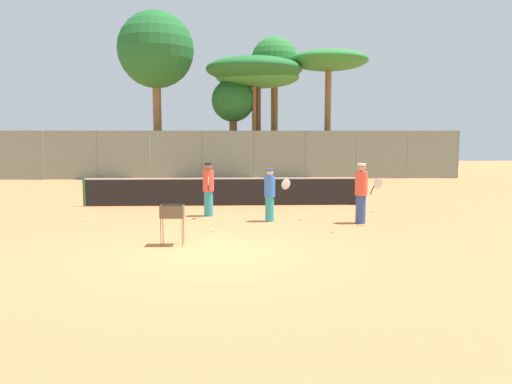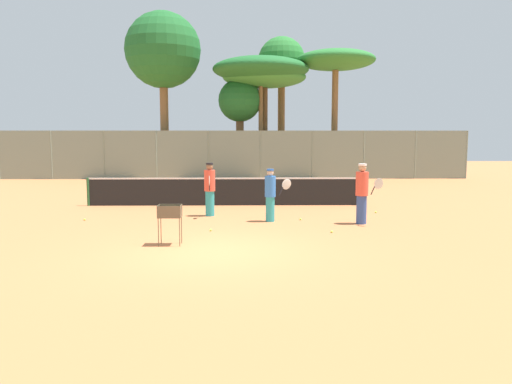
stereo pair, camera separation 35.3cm
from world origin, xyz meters
The scene contains 19 objects.
ground_plane centered at (0.00, 0.00, 0.00)m, with size 80.00×80.00×0.00m, color #C67242.
tennis_net centered at (0.00, 7.65, 0.56)m, with size 10.62×0.10×1.07m.
back_fence centered at (0.00, 19.35, 1.48)m, with size 28.77×0.08×2.96m.
tree_0 centered at (6.44, 21.22, 7.31)m, with size 5.05×5.05×8.08m.
tree_1 centered at (-4.52, 21.02, 7.93)m, with size 4.77×4.77×10.39m.
tree_2 centered at (0.30, 21.58, 4.80)m, with size 2.79×2.79×6.32m.
tree_3 centered at (1.65, 21.15, 6.81)m, with size 6.15×6.15×7.61m.
tree_4 centered at (1.90, 21.86, 6.32)m, with size 5.44×5.44×7.11m.
tree_5 centered at (3.12, 23.18, 7.49)m, with size 3.18×3.18×9.28m.
player_white_outfit centered at (1.52, 4.07, 0.85)m, with size 0.88×0.34×1.64m.
player_red_cap centered at (-0.44, 5.18, 0.92)m, with size 0.37×0.93×1.77m.
player_yellow_shirt centered at (4.27, 3.61, 0.95)m, with size 0.74×0.72×1.83m.
ball_cart centered at (-1.09, 0.77, 0.75)m, with size 0.56×0.41×0.99m.
tennis_ball_0 centered at (3.13, 2.21, 0.03)m, with size 0.07×0.07×0.07m, color #D1E54C.
tennis_ball_1 centered at (-4.34, 4.34, 0.03)m, with size 0.07×0.07×0.07m, color #D1E54C.
tennis_ball_2 centered at (-0.23, 2.50, 0.03)m, with size 0.07×0.07×0.07m, color #D1E54C.
tennis_ball_3 centered at (5.24, 5.70, 0.03)m, with size 0.07×0.07×0.07m, color #D1E54C.
tennis_ball_4 centered at (2.49, 4.29, 0.03)m, with size 0.07×0.07×0.07m, color #D1E54C.
parked_car centered at (4.59, 24.01, 0.66)m, with size 4.20×1.70×1.60m.
Camera 1 is at (0.47, -11.26, 2.68)m, focal length 35.00 mm.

